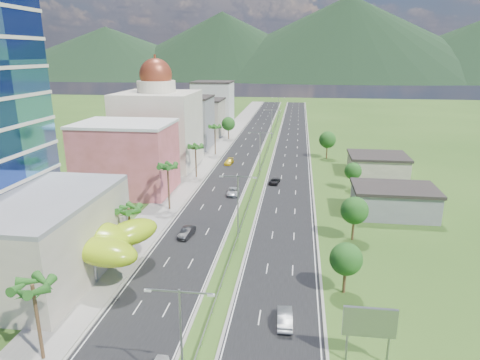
% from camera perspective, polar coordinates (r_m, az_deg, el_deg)
% --- Properties ---
extents(ground, '(500.00, 500.00, 0.00)m').
position_cam_1_polar(ground, '(63.71, -1.56, -11.42)').
color(ground, '#2D5119').
rests_on(ground, ground).
extents(road_left, '(11.00, 260.00, 0.04)m').
position_cam_1_polar(road_left, '(149.47, 1.18, 5.02)').
color(road_left, black).
rests_on(road_left, ground).
extents(road_right, '(11.00, 260.00, 0.04)m').
position_cam_1_polar(road_right, '(148.54, 6.96, 4.83)').
color(road_right, black).
rests_on(road_right, ground).
extents(sidewalk_left, '(7.00, 260.00, 0.12)m').
position_cam_1_polar(sidewalk_left, '(150.83, -2.42, 5.13)').
color(sidewalk_left, gray).
rests_on(sidewalk_left, ground).
extents(median_guardrail, '(0.10, 216.06, 0.76)m').
position_cam_1_polar(median_guardrail, '(131.13, 3.53, 3.63)').
color(median_guardrail, gray).
rests_on(median_guardrail, ground).
extents(streetlight_median_a, '(6.04, 0.25, 11.00)m').
position_cam_1_polar(streetlight_median_a, '(39.38, -7.88, -19.58)').
color(streetlight_median_a, gray).
rests_on(streetlight_median_a, ground).
extents(streetlight_median_b, '(6.04, 0.25, 11.00)m').
position_cam_1_polar(streetlight_median_b, '(70.08, -0.28, -2.72)').
color(streetlight_median_b, gray).
rests_on(streetlight_median_b, ground).
extents(streetlight_median_c, '(6.04, 0.25, 11.00)m').
position_cam_1_polar(streetlight_median_c, '(108.40, 2.69, 4.21)').
color(streetlight_median_c, gray).
rests_on(streetlight_median_c, ground).
extents(streetlight_median_d, '(6.04, 0.25, 11.00)m').
position_cam_1_polar(streetlight_median_d, '(152.54, 4.24, 7.79)').
color(streetlight_median_d, gray).
rests_on(streetlight_median_d, ground).
extents(streetlight_median_e, '(6.04, 0.25, 11.00)m').
position_cam_1_polar(streetlight_median_e, '(197.08, 5.10, 9.75)').
color(streetlight_median_e, gray).
rests_on(streetlight_median_e, ground).
extents(lime_canopy, '(18.00, 15.00, 7.40)m').
position_cam_1_polar(lime_canopy, '(64.26, -20.24, -7.32)').
color(lime_canopy, '#96BD12').
rests_on(lime_canopy, ground).
extents(pink_shophouse, '(20.00, 15.00, 15.00)m').
position_cam_1_polar(pink_shophouse, '(97.71, -14.90, 2.75)').
color(pink_shophouse, '#B5534A').
rests_on(pink_shophouse, ground).
extents(domed_building, '(20.00, 20.00, 28.70)m').
position_cam_1_polar(domed_building, '(118.08, -10.82, 7.23)').
color(domed_building, beige).
rests_on(domed_building, ground).
extents(midrise_grey, '(16.00, 15.00, 16.00)m').
position_cam_1_polar(midrise_grey, '(141.97, -7.19, 7.56)').
color(midrise_grey, gray).
rests_on(midrise_grey, ground).
extents(midrise_beige, '(16.00, 15.00, 13.00)m').
position_cam_1_polar(midrise_beige, '(163.31, -5.19, 8.25)').
color(midrise_beige, '#9E9482').
rests_on(midrise_beige, ground).
extents(midrise_white, '(16.00, 15.00, 18.00)m').
position_cam_1_polar(midrise_white, '(185.29, -3.62, 10.05)').
color(midrise_white, silver).
rests_on(midrise_white, ground).
extents(billboard, '(5.20, 0.35, 6.20)m').
position_cam_1_polar(billboard, '(45.97, 16.89, -17.88)').
color(billboard, gray).
rests_on(billboard, ground).
extents(shed_near, '(15.00, 10.00, 5.00)m').
position_cam_1_polar(shed_near, '(87.05, 19.79, -2.79)').
color(shed_near, gray).
rests_on(shed_near, ground).
extents(shed_far, '(14.00, 12.00, 4.40)m').
position_cam_1_polar(shed_far, '(115.77, 17.86, 1.91)').
color(shed_far, '#9E9482').
rests_on(shed_far, ground).
extents(palm_tree_a, '(3.60, 3.60, 9.10)m').
position_cam_1_polar(palm_tree_a, '(47.06, -25.90, -12.94)').
color(palm_tree_a, '#47301C').
rests_on(palm_tree_a, ground).
extents(palm_tree_b, '(3.60, 3.60, 8.10)m').
position_cam_1_polar(palm_tree_b, '(66.64, -14.62, -4.03)').
color(palm_tree_b, '#47301C').
rests_on(palm_tree_b, ground).
extents(palm_tree_c, '(3.60, 3.60, 9.60)m').
position_cam_1_polar(palm_tree_c, '(84.13, -9.63, 1.59)').
color(palm_tree_c, '#47301C').
rests_on(palm_tree_c, ground).
extents(palm_tree_d, '(3.60, 3.60, 8.60)m').
position_cam_1_polar(palm_tree_d, '(105.89, -5.96, 4.29)').
color(palm_tree_d, '#47301C').
rests_on(palm_tree_d, ground).
extents(palm_tree_e, '(3.60, 3.60, 9.40)m').
position_cam_1_polar(palm_tree_e, '(129.73, -3.37, 6.95)').
color(palm_tree_e, '#47301C').
rests_on(palm_tree_e, ground).
extents(leafy_tree_lfar, '(4.90, 4.90, 8.05)m').
position_cam_1_polar(leafy_tree_lfar, '(154.45, -1.56, 7.49)').
color(leafy_tree_lfar, '#47301C').
rests_on(leafy_tree_lfar, ground).
extents(leafy_tree_ra, '(4.20, 4.20, 6.90)m').
position_cam_1_polar(leafy_tree_ra, '(56.78, 13.96, -10.21)').
color(leafy_tree_ra, '#47301C').
rests_on(leafy_tree_ra, ground).
extents(leafy_tree_rb, '(4.55, 4.55, 7.47)m').
position_cam_1_polar(leafy_tree_rb, '(72.52, 15.02, -3.95)').
color(leafy_tree_rb, '#47301C').
rests_on(leafy_tree_rb, ground).
extents(leafy_tree_rc, '(3.85, 3.85, 6.33)m').
position_cam_1_polar(leafy_tree_rc, '(99.65, 14.84, 1.16)').
color(leafy_tree_rc, '#47301C').
rests_on(leafy_tree_rc, ground).
extents(leafy_tree_rd, '(4.90, 4.90, 8.05)m').
position_cam_1_polar(leafy_tree_rd, '(128.12, 11.59, 5.28)').
color(leafy_tree_rd, '#47301C').
rests_on(leafy_tree_rd, ground).
extents(mountain_ridge, '(860.00, 140.00, 90.00)m').
position_cam_1_polar(mountain_ridge, '(508.91, 13.84, 12.72)').
color(mountain_ridge, black).
rests_on(mountain_ridge, ground).
extents(car_dark_left, '(2.30, 4.91, 1.56)m').
position_cam_1_polar(car_dark_left, '(73.37, -7.12, -6.91)').
color(car_dark_left, black).
rests_on(car_dark_left, road_left).
extents(car_silver_mid_left, '(2.57, 5.31, 1.46)m').
position_cam_1_polar(car_silver_mid_left, '(93.69, -0.94, -1.55)').
color(car_silver_mid_left, '#B1B5B9').
rests_on(car_silver_mid_left, road_left).
extents(car_yellow_far_left, '(2.30, 5.00, 1.42)m').
position_cam_1_polar(car_yellow_far_left, '(119.74, -1.47, 2.47)').
color(car_yellow_far_left, gold).
rests_on(car_yellow_far_left, road_left).
extents(car_silver_right, '(1.95, 4.97, 1.61)m').
position_cam_1_polar(car_silver_right, '(51.60, 6.00, -17.79)').
color(car_silver_right, '#96979C').
rests_on(car_silver_right, road_right).
extents(car_dark_far_right, '(2.77, 4.86, 1.28)m').
position_cam_1_polar(car_dark_far_right, '(102.10, 4.63, -0.12)').
color(car_dark_far_right, black).
rests_on(car_dark_far_right, road_right).
extents(motorcycle, '(0.77, 1.76, 1.09)m').
position_cam_1_polar(motorcycle, '(57.28, -16.16, -14.93)').
color(motorcycle, black).
rests_on(motorcycle, road_left).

